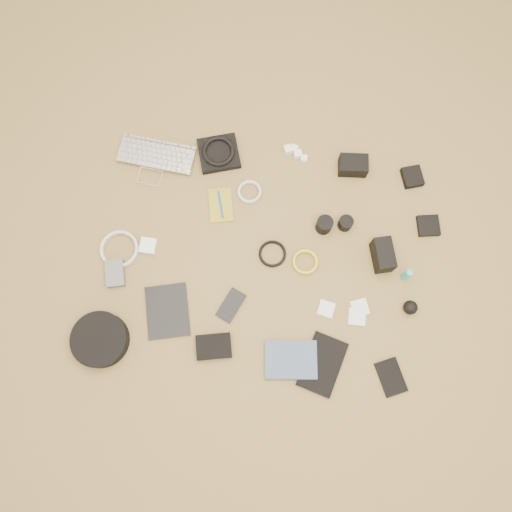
# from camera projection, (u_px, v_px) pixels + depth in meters

# --- Properties ---
(room_shell) EXTENTS (4.04, 4.04, 2.58)m
(room_shell) POSITION_uv_depth(u_px,v_px,m) (258.00, 80.00, 0.84)
(room_shell) COLOR olive
(room_shell) RESTS_ON ground
(laptop) EXTENTS (0.35, 0.26, 0.03)m
(laptop) POSITION_uv_depth(u_px,v_px,m) (154.00, 165.00, 2.15)
(laptop) COLOR silver
(laptop) RESTS_ON ground
(headphone_pouch) EXTENTS (0.21, 0.20, 0.03)m
(headphone_pouch) POSITION_uv_depth(u_px,v_px,m) (219.00, 154.00, 2.16)
(headphone_pouch) COLOR black
(headphone_pouch) RESTS_ON ground
(headphones) EXTENTS (0.16, 0.16, 0.02)m
(headphones) POSITION_uv_depth(u_px,v_px,m) (218.00, 151.00, 2.13)
(headphones) COLOR black
(headphones) RESTS_ON headphone_pouch
(charger_a) EXTENTS (0.04, 0.04, 0.03)m
(charger_a) POSITION_uv_depth(u_px,v_px,m) (288.00, 150.00, 2.16)
(charger_a) COLOR white
(charger_a) RESTS_ON ground
(charger_b) EXTENTS (0.04, 0.04, 0.03)m
(charger_b) POSITION_uv_depth(u_px,v_px,m) (294.00, 149.00, 2.17)
(charger_b) COLOR white
(charger_b) RESTS_ON ground
(charger_c) EXTENTS (0.03, 0.03, 0.03)m
(charger_c) POSITION_uv_depth(u_px,v_px,m) (304.00, 159.00, 2.15)
(charger_c) COLOR white
(charger_c) RESTS_ON ground
(charger_d) EXTENTS (0.04, 0.04, 0.03)m
(charger_d) POSITION_uv_depth(u_px,v_px,m) (298.00, 154.00, 2.16)
(charger_d) COLOR white
(charger_d) RESTS_ON ground
(dslr_camera) EXTENTS (0.12, 0.09, 0.07)m
(dslr_camera) POSITION_uv_depth(u_px,v_px,m) (353.00, 165.00, 2.12)
(dslr_camera) COLOR black
(dslr_camera) RESTS_ON ground
(lens_pouch) EXTENTS (0.10, 0.11, 0.03)m
(lens_pouch) POSITION_uv_depth(u_px,v_px,m) (412.00, 177.00, 2.13)
(lens_pouch) COLOR black
(lens_pouch) RESTS_ON ground
(notebook_olive) EXTENTS (0.13, 0.17, 0.01)m
(notebook_olive) POSITION_uv_depth(u_px,v_px,m) (221.00, 205.00, 2.11)
(notebook_olive) COLOR olive
(notebook_olive) RESTS_ON ground
(pen_blue) EXTENTS (0.04, 0.12, 0.01)m
(pen_blue) POSITION_uv_depth(u_px,v_px,m) (221.00, 204.00, 2.10)
(pen_blue) COLOR #153EAB
(pen_blue) RESTS_ON notebook_olive
(cable_white_a) EXTENTS (0.13, 0.13, 0.01)m
(cable_white_a) POSITION_uv_depth(u_px,v_px,m) (250.00, 192.00, 2.12)
(cable_white_a) COLOR silver
(cable_white_a) RESTS_ON ground
(lens_a) EXTENTS (0.09, 0.09, 0.07)m
(lens_a) POSITION_uv_depth(u_px,v_px,m) (324.00, 225.00, 2.05)
(lens_a) COLOR black
(lens_a) RESTS_ON ground
(lens_b) EXTENTS (0.07, 0.07, 0.05)m
(lens_b) POSITION_uv_depth(u_px,v_px,m) (345.00, 223.00, 2.07)
(lens_b) COLOR black
(lens_b) RESTS_ON ground
(card_reader) EXTENTS (0.10, 0.10, 0.02)m
(card_reader) POSITION_uv_depth(u_px,v_px,m) (428.00, 226.00, 2.08)
(card_reader) COLOR black
(card_reader) RESTS_ON ground
(power_brick) EXTENTS (0.07, 0.07, 0.03)m
(power_brick) POSITION_uv_depth(u_px,v_px,m) (148.00, 246.00, 2.06)
(power_brick) COLOR white
(power_brick) RESTS_ON ground
(cable_white_b) EXTENTS (0.18, 0.18, 0.01)m
(cable_white_b) POSITION_uv_depth(u_px,v_px,m) (120.00, 250.00, 2.06)
(cable_white_b) COLOR silver
(cable_white_b) RESTS_ON ground
(cable_black) EXTENTS (0.13, 0.13, 0.01)m
(cable_black) POSITION_uv_depth(u_px,v_px,m) (272.00, 254.00, 2.06)
(cable_black) COLOR black
(cable_black) RESTS_ON ground
(cable_yellow) EXTENTS (0.13, 0.13, 0.01)m
(cable_yellow) POSITION_uv_depth(u_px,v_px,m) (305.00, 262.00, 2.05)
(cable_yellow) COLOR yellow
(cable_yellow) RESTS_ON ground
(flash) EXTENTS (0.10, 0.14, 0.10)m
(flash) POSITION_uv_depth(u_px,v_px,m) (383.00, 255.00, 2.01)
(flash) COLOR black
(flash) RESTS_ON ground
(lens_cleaner) EXTENTS (0.03, 0.03, 0.09)m
(lens_cleaner) POSITION_uv_depth(u_px,v_px,m) (407.00, 275.00, 1.99)
(lens_cleaner) COLOR #1BB4B5
(lens_cleaner) RESTS_ON ground
(battery_charger) EXTENTS (0.10, 0.13, 0.03)m
(battery_charger) POSITION_uv_depth(u_px,v_px,m) (115.00, 273.00, 2.02)
(battery_charger) COLOR #59595E
(battery_charger) RESTS_ON ground
(tablet) EXTENTS (0.21, 0.25, 0.01)m
(tablet) POSITION_uv_depth(u_px,v_px,m) (168.00, 311.00, 2.00)
(tablet) COLOR black
(tablet) RESTS_ON ground
(phone) EXTENTS (0.12, 0.15, 0.01)m
(phone) POSITION_uv_depth(u_px,v_px,m) (231.00, 305.00, 2.00)
(phone) COLOR black
(phone) RESTS_ON ground
(filter_case_left) EXTENTS (0.07, 0.07, 0.01)m
(filter_case_left) POSITION_uv_depth(u_px,v_px,m) (326.00, 309.00, 2.00)
(filter_case_left) COLOR silver
(filter_case_left) RESTS_ON ground
(filter_case_mid) EXTENTS (0.07, 0.07, 0.01)m
(filter_case_mid) POSITION_uv_depth(u_px,v_px,m) (357.00, 317.00, 1.99)
(filter_case_mid) COLOR silver
(filter_case_mid) RESTS_ON ground
(filter_case_right) EXTENTS (0.08, 0.08, 0.01)m
(filter_case_right) POSITION_uv_depth(u_px,v_px,m) (360.00, 308.00, 2.00)
(filter_case_right) COLOR silver
(filter_case_right) RESTS_ON ground
(air_blower) EXTENTS (0.06, 0.06, 0.06)m
(air_blower) POSITION_uv_depth(u_px,v_px,m) (410.00, 307.00, 1.98)
(air_blower) COLOR black
(air_blower) RESTS_ON ground
(headphone_case) EXTENTS (0.25, 0.25, 0.06)m
(headphone_case) POSITION_uv_depth(u_px,v_px,m) (100.00, 340.00, 1.94)
(headphone_case) COLOR black
(headphone_case) RESTS_ON ground
(drive_case) EXTENTS (0.15, 0.12, 0.03)m
(drive_case) POSITION_uv_depth(u_px,v_px,m) (214.00, 347.00, 1.95)
(drive_case) COLOR black
(drive_case) RESTS_ON ground
(paperback) EXTENTS (0.22, 0.17, 0.02)m
(paperback) POSITION_uv_depth(u_px,v_px,m) (291.00, 380.00, 1.93)
(paperback) COLOR #40506D
(paperback) RESTS_ON ground
(notebook_black_a) EXTENTS (0.20, 0.25, 0.02)m
(notebook_black_a) POSITION_uv_depth(u_px,v_px,m) (322.00, 364.00, 1.94)
(notebook_black_a) COLOR black
(notebook_black_a) RESTS_ON ground
(notebook_black_b) EXTENTS (0.14, 0.16, 0.01)m
(notebook_black_b) POSITION_uv_depth(u_px,v_px,m) (391.00, 377.00, 1.93)
(notebook_black_b) COLOR black
(notebook_black_b) RESTS_ON ground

